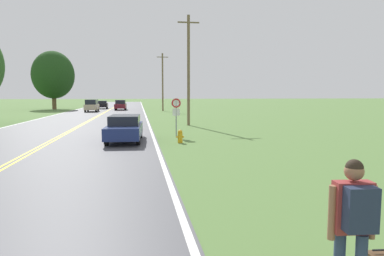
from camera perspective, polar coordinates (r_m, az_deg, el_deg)
The scene contains 10 objects.
hitchhiker_person at distance 4.83m, azimuth 25.38°, elevation -13.05°, with size 0.61×0.46×1.81m.
fire_hydrant at distance 18.47m, azimuth -1.99°, elevation -1.38°, with size 0.42×0.26×0.71m.
traffic_sign at distance 20.91m, azimuth -2.65°, elevation 3.37°, with size 0.60×0.10×2.38m.
utility_pole_midground at distance 28.94m, azimuth -0.58°, elevation 9.79°, with size 1.80×0.24×9.12m.
utility_pole_far at distance 54.14m, azimuth -4.92°, elevation 7.76°, with size 1.80×0.24×8.98m.
tree_mid_treeline at distance 65.13m, azimuth -22.13°, elevation 8.19°, with size 7.18×7.18×10.13m.
car_dark_blue_sedan_nearest at distance 19.40m, azimuth -11.14°, elevation 0.04°, with size 2.03×4.85×1.45m.
car_champagne_suv_approaching at distance 53.74m, azimuth -16.37°, elevation 3.64°, with size 1.79×4.16×1.84m.
car_maroon_sedan_mid_near at distance 58.71m, azimuth -11.82°, elevation 3.80°, with size 1.85×4.71×1.67m.
car_black_sedan_mid_far at distance 64.13m, azimuth -14.68°, elevation 3.80°, with size 1.88×4.04×1.46m.
Camera 1 is at (4.82, -1.67, 2.61)m, focal length 32.00 mm.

